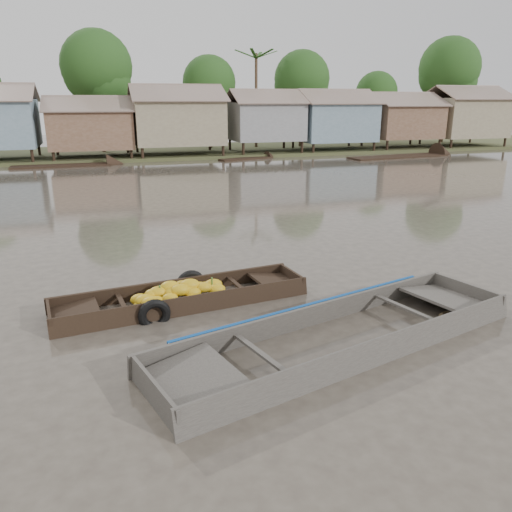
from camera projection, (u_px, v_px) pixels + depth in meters
name	position (u px, v px, depth m)	size (l,w,h in m)	color
ground	(274.00, 302.00, 11.03)	(120.00, 120.00, 0.00)	#443D34
riverbank	(179.00, 115.00, 39.99)	(120.00, 12.47, 10.22)	#384723
banana_boat	(179.00, 298.00, 10.85)	(5.66, 2.02, 0.77)	black
viewer_boat	(341.00, 340.00, 9.15)	(7.63, 3.83, 0.59)	#3B3632
distant_boats	(324.00, 163.00, 35.68)	(36.38, 15.26, 0.35)	black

